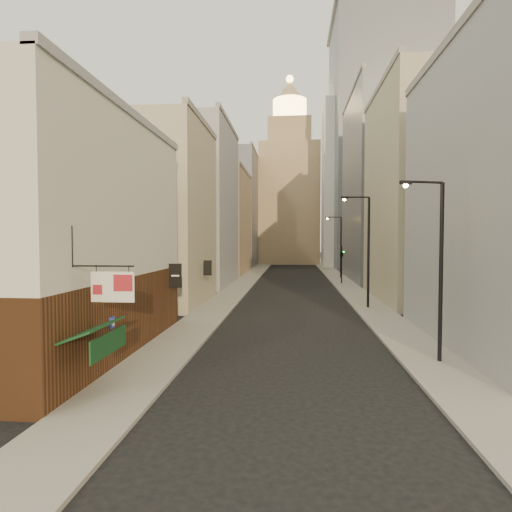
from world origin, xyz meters
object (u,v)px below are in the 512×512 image
(streetlamp_mid, at_px, (366,245))
(streetlamp_far, at_px, (339,243))
(traffic_light_right, at_px, (342,254))
(clock_tower, at_px, (289,190))
(white_tower, at_px, (342,177))
(streetlamp_near, at_px, (437,261))

(streetlamp_mid, relative_size, streetlamp_far, 1.03)
(traffic_light_right, bearing_deg, clock_tower, -85.29)
(white_tower, height_order, streetlamp_near, white_tower)
(white_tower, relative_size, streetlamp_far, 4.54)
(streetlamp_far, height_order, traffic_light_right, streetlamp_far)
(streetlamp_near, xyz_separation_m, streetlamp_far, (0.13, 43.47, 0.35))
(streetlamp_far, bearing_deg, white_tower, 81.48)
(white_tower, xyz_separation_m, streetlamp_far, (-3.25, -25.87, -13.39))
(streetlamp_far, distance_m, traffic_light_right, 8.30)
(streetlamp_far, relative_size, traffic_light_right, 1.83)
(streetlamp_near, distance_m, streetlamp_mid, 15.75)
(clock_tower, distance_m, streetlamp_far, 42.47)
(streetlamp_mid, xyz_separation_m, traffic_light_right, (0.23, 19.56, -1.47))
(traffic_light_right, bearing_deg, streetlamp_far, -97.67)
(streetlamp_near, relative_size, streetlamp_far, 0.93)
(white_tower, height_order, streetlamp_far, white_tower)
(streetlamp_near, bearing_deg, clock_tower, 77.95)
(white_tower, relative_size, traffic_light_right, 8.30)
(white_tower, xyz_separation_m, traffic_light_right, (-3.80, -34.04, -14.72))
(traffic_light_right, bearing_deg, streetlamp_mid, 85.52)
(white_tower, distance_m, streetlamp_near, 70.77)
(streetlamp_near, distance_m, streetlamp_far, 43.47)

